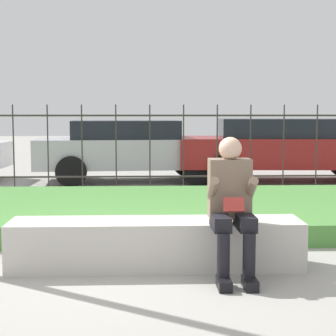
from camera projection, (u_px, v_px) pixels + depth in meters
ground_plane at (122, 268)px, 5.36m from camera, size 60.00×60.00×0.00m
stone_bench at (156, 247)px, 5.35m from camera, size 2.77×0.55×0.46m
person_seated_reader at (231, 201)px, 5.02m from camera, size 0.42×0.73×1.26m
grass_berm at (129, 211)px, 7.73m from camera, size 10.51×3.40×0.25m
iron_fence at (133, 148)px, 10.08m from camera, size 8.51×0.03×1.62m
car_parked_center at (131, 148)px, 12.01m from camera, size 4.19×2.03×1.31m
car_parked_right at (287, 147)px, 12.04m from camera, size 4.75×2.13×1.34m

